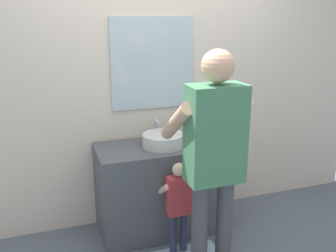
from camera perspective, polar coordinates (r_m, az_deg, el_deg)
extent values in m
plane|color=slate|center=(3.42, 0.85, -17.33)|extent=(14.00, 14.00, 0.00)
cube|color=beige|center=(3.47, -2.52, 7.30)|extent=(4.40, 0.08, 2.70)
cube|color=silver|center=(3.41, -2.30, 9.26)|extent=(0.74, 0.02, 0.80)
cube|color=#4C5156|center=(3.47, -0.81, -9.17)|extent=(1.14, 0.54, 0.81)
cylinder|color=silver|center=(3.28, -0.73, -2.09)|extent=(0.36, 0.36, 0.11)
cylinder|color=#B1B1AD|center=(3.28, -0.73, -2.00)|extent=(0.29, 0.29, 0.09)
cylinder|color=#B7BABF|center=(3.47, -1.91, -0.40)|extent=(0.03, 0.03, 0.18)
cylinder|color=#B7BABF|center=(3.40, -1.62, 0.61)|extent=(0.02, 0.12, 0.02)
cylinder|color=#B7BABF|center=(3.47, -3.00, -1.53)|extent=(0.04, 0.04, 0.05)
cylinder|color=#B7BABF|center=(3.51, -0.81, -1.30)|extent=(0.04, 0.04, 0.05)
cylinder|color=#4C8EB2|center=(3.44, 4.18, -1.34)|extent=(0.07, 0.07, 0.09)
cylinder|color=orange|center=(3.44, 4.17, -0.43)|extent=(0.04, 0.02, 0.17)
cube|color=white|center=(3.41, 4.20, 1.09)|extent=(0.01, 0.02, 0.02)
cylinder|color=green|center=(3.44, 4.12, -0.43)|extent=(0.03, 0.01, 0.17)
cube|color=white|center=(3.41, 4.16, 1.09)|extent=(0.01, 0.02, 0.02)
cylinder|color=#2D334C|center=(3.22, 0.75, -15.82)|extent=(0.06, 0.06, 0.37)
cylinder|color=#2D334C|center=(3.25, 2.33, -15.53)|extent=(0.06, 0.06, 0.37)
cube|color=#B7383D|center=(3.07, 1.59, -10.28)|extent=(0.18, 0.10, 0.32)
sphere|color=beige|center=(2.97, 1.63, -6.49)|extent=(0.10, 0.10, 0.10)
cylinder|color=beige|center=(3.10, -0.71, -9.43)|extent=(0.04, 0.22, 0.17)
cylinder|color=beige|center=(3.16, 2.79, -8.91)|extent=(0.04, 0.22, 0.17)
cylinder|color=#47474C|center=(2.88, 4.71, -15.40)|extent=(0.12, 0.12, 0.78)
cylinder|color=#47474C|center=(2.95, 8.31, -14.64)|extent=(0.12, 0.12, 0.78)
cube|color=#427F56|center=(2.61, 7.06, -1.23)|extent=(0.39, 0.22, 0.68)
sphere|color=#D8A884|center=(2.50, 7.43, 8.84)|extent=(0.22, 0.22, 0.22)
cylinder|color=#D8A884|center=(2.66, 1.29, 0.64)|extent=(0.10, 0.47, 0.37)
cylinder|color=#D8A884|center=(2.83, 9.45, 1.40)|extent=(0.10, 0.47, 0.37)
cylinder|color=yellow|center=(3.04, 7.72, -1.00)|extent=(0.01, 0.14, 0.03)
cube|color=white|center=(3.10, 7.11, -0.39)|extent=(0.01, 0.02, 0.02)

